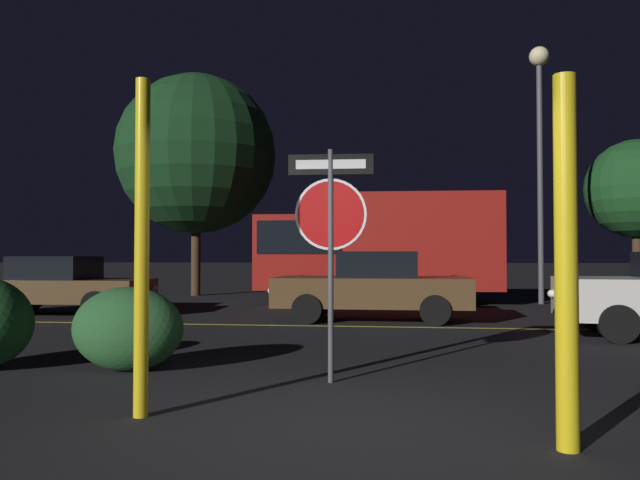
{
  "coord_description": "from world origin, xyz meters",
  "views": [
    {
      "loc": [
        0.39,
        -4.86,
        1.34
      ],
      "look_at": [
        -0.63,
        3.51,
        1.57
      ],
      "focal_mm": 35.0,
      "sensor_mm": 36.0,
      "label": 1
    }
  ],
  "objects_px": {
    "stop_sign": "(331,217)",
    "tree_1": "(636,189)",
    "delivery_truck": "(376,245)",
    "passing_car_2": "(373,286)",
    "tree_0": "(196,154)",
    "passing_car_1": "(60,285)",
    "hedge_bush_1": "(128,329)",
    "street_lamp": "(540,120)",
    "yellow_pole_left": "(142,247)",
    "yellow_pole_right": "(566,261)"
  },
  "relations": [
    {
      "from": "delivery_truck",
      "to": "street_lamp",
      "type": "height_order",
      "value": "street_lamp"
    },
    {
      "from": "stop_sign",
      "to": "delivery_truck",
      "type": "height_order",
      "value": "delivery_truck"
    },
    {
      "from": "tree_1",
      "to": "yellow_pole_right",
      "type": "bearing_deg",
      "value": -111.34
    },
    {
      "from": "hedge_bush_1",
      "to": "passing_car_2",
      "type": "xyz_separation_m",
      "value": [
        2.66,
        6.14,
        0.22
      ]
    },
    {
      "from": "hedge_bush_1",
      "to": "tree_0",
      "type": "relative_size",
      "value": 0.17
    },
    {
      "from": "hedge_bush_1",
      "to": "passing_car_1",
      "type": "distance_m",
      "value": 8.03
    },
    {
      "from": "yellow_pole_left",
      "to": "yellow_pole_right",
      "type": "xyz_separation_m",
      "value": [
        3.3,
        -0.51,
        -0.12
      ]
    },
    {
      "from": "stop_sign",
      "to": "yellow_pole_left",
      "type": "relative_size",
      "value": 0.88
    },
    {
      "from": "yellow_pole_right",
      "to": "tree_0",
      "type": "xyz_separation_m",
      "value": [
        -8.05,
        16.31,
        3.57
      ]
    },
    {
      "from": "tree_0",
      "to": "tree_1",
      "type": "xyz_separation_m",
      "value": [
        15.03,
        1.56,
        -1.23
      ]
    },
    {
      "from": "yellow_pole_right",
      "to": "street_lamp",
      "type": "xyz_separation_m",
      "value": [
        2.9,
        13.77,
        3.93
      ]
    },
    {
      "from": "passing_car_1",
      "to": "street_lamp",
      "type": "bearing_deg",
      "value": 109.17
    },
    {
      "from": "stop_sign",
      "to": "tree_1",
      "type": "height_order",
      "value": "tree_1"
    },
    {
      "from": "hedge_bush_1",
      "to": "street_lamp",
      "type": "xyz_separation_m",
      "value": [
        7.21,
        11.28,
        4.74
      ]
    },
    {
      "from": "tree_1",
      "to": "street_lamp",
      "type": "bearing_deg",
      "value": -134.91
    },
    {
      "from": "stop_sign",
      "to": "passing_car_1",
      "type": "distance_m",
      "value": 9.95
    },
    {
      "from": "yellow_pole_left",
      "to": "delivery_truck",
      "type": "height_order",
      "value": "delivery_truck"
    },
    {
      "from": "yellow_pole_left",
      "to": "street_lamp",
      "type": "distance_m",
      "value": 15.13
    },
    {
      "from": "stop_sign",
      "to": "delivery_truck",
      "type": "bearing_deg",
      "value": 87.45
    },
    {
      "from": "passing_car_2",
      "to": "tree_1",
      "type": "height_order",
      "value": "tree_1"
    },
    {
      "from": "yellow_pole_right",
      "to": "hedge_bush_1",
      "type": "bearing_deg",
      "value": 149.9
    },
    {
      "from": "stop_sign",
      "to": "delivery_truck",
      "type": "distance_m",
      "value": 11.42
    },
    {
      "from": "yellow_pole_left",
      "to": "hedge_bush_1",
      "type": "relative_size",
      "value": 2.15
    },
    {
      "from": "passing_car_2",
      "to": "hedge_bush_1",
      "type": "bearing_deg",
      "value": 157.23
    },
    {
      "from": "delivery_truck",
      "to": "tree_1",
      "type": "height_order",
      "value": "tree_1"
    },
    {
      "from": "street_lamp",
      "to": "tree_0",
      "type": "height_order",
      "value": "tree_0"
    },
    {
      "from": "yellow_pole_left",
      "to": "tree_1",
      "type": "height_order",
      "value": "tree_1"
    },
    {
      "from": "delivery_truck",
      "to": "tree_0",
      "type": "xyz_separation_m",
      "value": [
        -6.29,
        2.77,
        3.22
      ]
    },
    {
      "from": "stop_sign",
      "to": "yellow_pole_left",
      "type": "distance_m",
      "value": 2.18
    },
    {
      "from": "stop_sign",
      "to": "tree_0",
      "type": "distance_m",
      "value": 15.78
    },
    {
      "from": "hedge_bush_1",
      "to": "delivery_truck",
      "type": "xyz_separation_m",
      "value": [
        2.55,
        11.04,
        1.17
      ]
    },
    {
      "from": "stop_sign",
      "to": "yellow_pole_right",
      "type": "distance_m",
      "value": 2.87
    },
    {
      "from": "stop_sign",
      "to": "tree_1",
      "type": "bearing_deg",
      "value": 58.68
    },
    {
      "from": "passing_car_2",
      "to": "tree_0",
      "type": "height_order",
      "value": "tree_0"
    },
    {
      "from": "passing_car_2",
      "to": "delivery_truck",
      "type": "distance_m",
      "value": 4.99
    },
    {
      "from": "yellow_pole_right",
      "to": "tree_0",
      "type": "height_order",
      "value": "tree_0"
    },
    {
      "from": "tree_0",
      "to": "passing_car_1",
      "type": "bearing_deg",
      "value": -96.8
    },
    {
      "from": "yellow_pole_left",
      "to": "passing_car_1",
      "type": "distance_m",
      "value": 10.27
    },
    {
      "from": "yellow_pole_left",
      "to": "hedge_bush_1",
      "type": "xyz_separation_m",
      "value": [
        -1.01,
        1.99,
        -0.93
      ]
    },
    {
      "from": "passing_car_2",
      "to": "tree_0",
      "type": "xyz_separation_m",
      "value": [
        -6.4,
        7.67,
        4.16
      ]
    },
    {
      "from": "tree_0",
      "to": "street_lamp",
      "type": "bearing_deg",
      "value": -13.03
    },
    {
      "from": "street_lamp",
      "to": "tree_1",
      "type": "relative_size",
      "value": 1.37
    },
    {
      "from": "hedge_bush_1",
      "to": "street_lamp",
      "type": "distance_m",
      "value": 14.2
    },
    {
      "from": "yellow_pole_right",
      "to": "delivery_truck",
      "type": "xyz_separation_m",
      "value": [
        -1.76,
        13.54,
        0.35
      ]
    },
    {
      "from": "hedge_bush_1",
      "to": "passing_car_1",
      "type": "xyz_separation_m",
      "value": [
        -4.6,
        6.57,
        0.18
      ]
    },
    {
      "from": "yellow_pole_right",
      "to": "tree_1",
      "type": "distance_m",
      "value": 19.33
    },
    {
      "from": "tree_1",
      "to": "tree_0",
      "type": "bearing_deg",
      "value": -174.06
    },
    {
      "from": "yellow_pole_right",
      "to": "passing_car_2",
      "type": "bearing_deg",
      "value": 100.84
    },
    {
      "from": "yellow_pole_right",
      "to": "passing_car_1",
      "type": "height_order",
      "value": "yellow_pole_right"
    },
    {
      "from": "yellow_pole_right",
      "to": "passing_car_2",
      "type": "distance_m",
      "value": 8.81
    }
  ]
}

